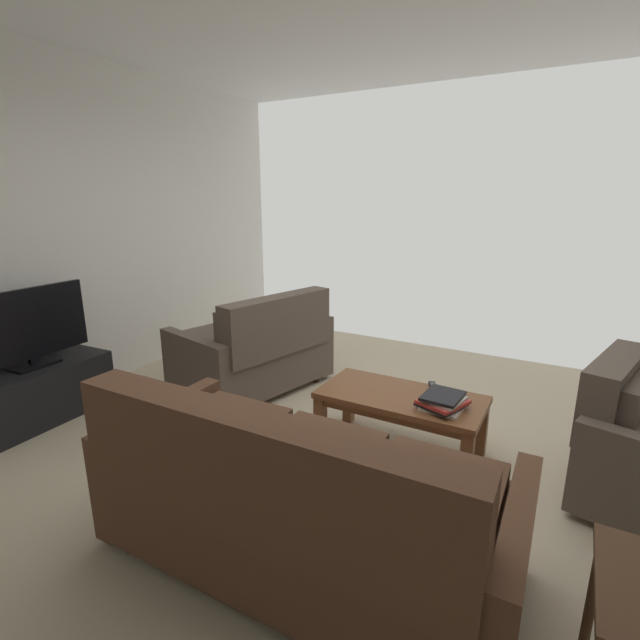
# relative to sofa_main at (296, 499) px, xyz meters

# --- Properties ---
(ground_plane) EXTENTS (5.52, 5.30, 0.01)m
(ground_plane) POSITION_rel_sofa_main_xyz_m (0.09, -0.92, -0.38)
(ground_plane) COLOR beige
(wall_right) EXTENTS (0.12, 5.30, 2.81)m
(wall_right) POSITION_rel_sofa_main_xyz_m (2.85, -0.92, 1.03)
(wall_right) COLOR white
(wall_right) RESTS_ON ground
(sofa_main) EXTENTS (1.90, 0.90, 0.91)m
(sofa_main) POSITION_rel_sofa_main_xyz_m (0.00, 0.00, 0.00)
(sofa_main) COLOR black
(sofa_main) RESTS_ON ground
(loveseat_near) EXTENTS (1.09, 1.43, 0.89)m
(loveseat_near) POSITION_rel_sofa_main_xyz_m (1.42, -1.59, -0.00)
(loveseat_near) COLOR black
(loveseat_near) RESTS_ON ground
(coffee_table) EXTENTS (1.06, 0.53, 0.41)m
(coffee_table) POSITION_rel_sofa_main_xyz_m (-0.05, -1.21, -0.03)
(coffee_table) COLOR brown
(coffee_table) RESTS_ON ground
(tv_stand) EXTENTS (0.51, 1.04, 0.44)m
(tv_stand) POSITION_rel_sofa_main_xyz_m (2.53, -0.29, -0.16)
(tv_stand) COLOR black
(tv_stand) RESTS_ON ground
(flat_tv) EXTENTS (0.22, 0.92, 0.59)m
(flat_tv) POSITION_rel_sofa_main_xyz_m (2.53, -0.29, 0.37)
(flat_tv) COLOR black
(flat_tv) RESTS_ON tv_stand
(book_stack) EXTENTS (0.31, 0.33, 0.09)m
(book_stack) POSITION_rel_sofa_main_xyz_m (-0.34, -1.14, 0.08)
(book_stack) COLOR silver
(book_stack) RESTS_ON coffee_table
(tv_remote) EXTENTS (0.11, 0.16, 0.02)m
(tv_remote) POSITION_rel_sofa_main_xyz_m (-0.21, -1.42, 0.05)
(tv_remote) COLOR black
(tv_remote) RESTS_ON coffee_table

